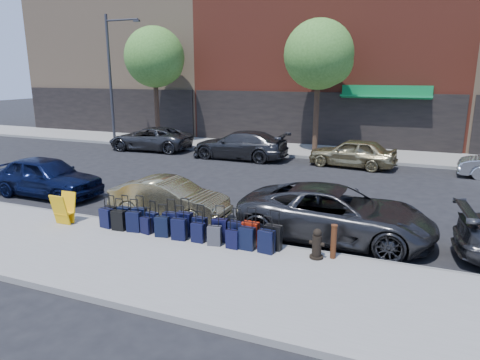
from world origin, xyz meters
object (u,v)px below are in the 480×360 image
at_px(suitcase_front_5, 184,224).
at_px(bollard, 334,241).
at_px(car_near_1, 170,199).
at_px(car_far_0, 150,139).
at_px(car_far_2, 352,153).
at_px(car_near_0, 46,176).
at_px(car_near_2, 336,213).
at_px(streetlight, 112,71).
at_px(display_rack, 64,209).
at_px(tree_center, 321,56).
at_px(fire_hydrant, 317,245).
at_px(car_far_1, 240,145).
at_px(tree_left, 156,59).

relative_size(suitcase_front_5, bollard, 1.24).
height_order(car_near_1, car_far_0, car_far_0).
height_order(bollard, car_far_2, car_far_2).
relative_size(car_near_0, car_near_2, 0.83).
xyz_separation_m(streetlight, display_rack, (8.97, -14.11, -4.05)).
bearing_deg(tree_center, car_near_1, -99.08).
relative_size(tree_center, car_far_2, 1.73).
height_order(streetlight, fire_hydrant, streetlight).
height_order(display_rack, car_near_0, car_near_0).
bearing_deg(suitcase_front_5, car_near_1, 133.86).
bearing_deg(car_far_1, suitcase_front_5, 15.38).
distance_m(tree_left, car_near_0, 13.50).
distance_m(tree_center, bollard, 15.47).
xyz_separation_m(tree_center, car_near_2, (3.19, -12.61, -4.67)).
xyz_separation_m(fire_hydrant, car_near_2, (0.12, 1.82, 0.25)).
distance_m(tree_center, car_near_2, 13.82).
relative_size(tree_left, car_near_0, 1.63).
bearing_deg(car_far_2, tree_left, -95.00).
bearing_deg(car_far_1, car_near_0, -22.31).
height_order(suitcase_front_5, car_far_2, car_far_2).
xyz_separation_m(display_rack, car_far_0, (-5.17, 12.39, 0.09)).
distance_m(suitcase_front_5, car_far_1, 11.80).
xyz_separation_m(car_near_2, car_far_0, (-12.83, 10.20, -0.05)).
bearing_deg(bollard, car_near_0, 170.09).
xyz_separation_m(tree_center, streetlight, (-13.44, -0.70, -0.75)).
bearing_deg(car_far_2, display_rack, -22.25).
bearing_deg(fire_hydrant, tree_left, 141.35).
height_order(tree_center, car_near_2, tree_center).
xyz_separation_m(display_rack, car_far_2, (6.79, 12.05, 0.11)).
bearing_deg(car_near_0, display_rack, -126.36).
distance_m(tree_left, car_far_1, 8.80).
bearing_deg(car_near_2, car_near_0, 89.82).
bearing_deg(car_far_0, tree_left, -164.50).
relative_size(tree_center, streetlight, 0.91).
distance_m(fire_hydrant, car_near_2, 1.84).
relative_size(fire_hydrant, bollard, 0.88).
height_order(fire_hydrant, car_far_0, car_far_0).
height_order(display_rack, car_far_1, car_far_1).
height_order(streetlight, display_rack, streetlight).
height_order(car_near_0, car_near_2, car_near_0).
height_order(fire_hydrant, car_far_1, car_far_1).
distance_m(car_near_1, car_far_2, 10.94).
bearing_deg(car_far_2, car_near_0, -38.99).
relative_size(tree_left, car_far_1, 1.39).
bearing_deg(car_near_1, display_rack, 129.52).
height_order(tree_left, car_near_2, tree_left).
distance_m(suitcase_front_5, bollard, 4.10).
height_order(tree_left, tree_center, same).
relative_size(car_far_1, car_far_2, 1.25).
height_order(display_rack, car_far_2, car_far_2).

